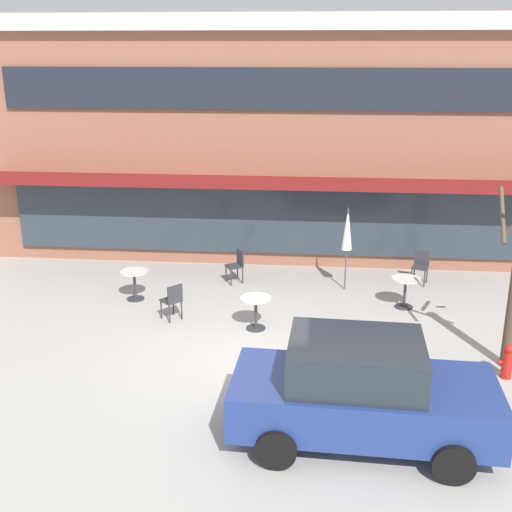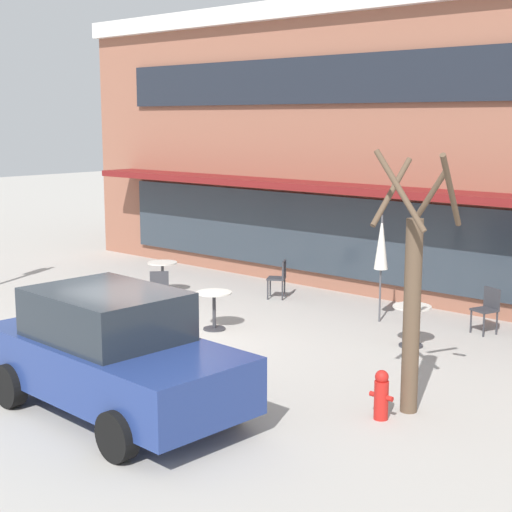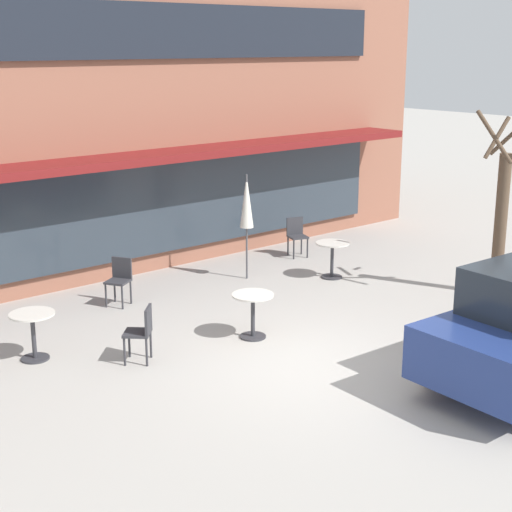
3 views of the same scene
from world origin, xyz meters
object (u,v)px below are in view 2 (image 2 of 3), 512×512
Objects in this scene: parked_sedan at (112,353)px; fire_hydrant at (381,395)px; cafe_table_near_wall at (412,319)px; street_tree at (413,297)px; cafe_chair_0 at (160,287)px; cafe_table_streetside at (163,272)px; cafe_chair_1 at (280,276)px; cafe_chair_2 at (488,307)px; cafe_table_by_tree at (214,304)px; patio_umbrella_green_folded at (381,243)px.

fire_hydrant is at bearing 38.10° from parked_sedan.
fire_hydrant is (2.95, 2.32, -0.53)m from parked_sedan.
street_tree reaches higher than cafe_table_near_wall.
street_tree is at bearing -12.55° from cafe_chair_0.
cafe_table_streetside is 0.20× the size of street_tree.
cafe_chair_1 is 4.93m from cafe_chair_2.
cafe_table_by_tree is at bearing -24.86° from cafe_table_streetside.
street_tree is at bearing -59.76° from cafe_table_near_wall.
cafe_chair_0 is 1.26× the size of fire_hydrant.
cafe_chair_2 is 5.20m from fire_hydrant.
patio_umbrella_green_folded is 6.83m from parked_sedan.
street_tree is (1.03, -4.61, 1.14)m from cafe_chair_2.
cafe_table_near_wall is 0.20× the size of street_tree.
fire_hydrant is at bearing -21.69° from cafe_table_streetside.
cafe_table_by_tree is 0.20× the size of street_tree.
cafe_chair_0 and cafe_chair_1 have the same top height.
cafe_chair_2 is (6.09, 3.02, 0.00)m from cafe_chair_0.
fire_hydrant is at bearing -16.71° from cafe_chair_0.
cafe_table_near_wall is at bearing 24.26° from cafe_table_by_tree.
cafe_chair_2 is at bearing 70.27° from cafe_table_near_wall.
street_tree reaches higher than cafe_chair_0.
cafe_table_by_tree is at bearing -155.74° from cafe_table_near_wall.
cafe_table_by_tree is 0.85× the size of cafe_chair_1.
cafe_table_by_tree reaches higher than fire_hydrant.
cafe_table_by_tree is 1.99m from cafe_chair_0.
patio_umbrella_green_folded is 3.10m from cafe_chair_1.
cafe_table_by_tree is at bearing -128.06° from patio_umbrella_green_folded.
cafe_chair_0 is (-5.46, -1.27, 0.01)m from cafe_table_near_wall.
cafe_table_near_wall is 3.70m from fire_hydrant.
cafe_table_streetside is (-6.69, -0.10, 0.00)m from cafe_table_near_wall.
street_tree reaches higher than cafe_chair_2.
parked_sedan is at bearing -67.91° from cafe_chair_1.
cafe_table_streetside is 0.18× the size of parked_sedan.
street_tree is 1.41m from fire_hydrant.
cafe_chair_0 is 7.39m from street_tree.
parked_sedan is 6.06× the size of fire_hydrant.
street_tree is at bearing 74.82° from fire_hydrant.
parked_sedan reaches higher than cafe_chair_2.
cafe_chair_0 is at bearing 167.45° from street_tree.
cafe_table_near_wall is 0.85× the size of cafe_chair_1.
fire_hydrant is at bearing -56.83° from patio_umbrella_green_folded.
cafe_table_by_tree is at bearing 160.41° from fire_hydrant.
fire_hydrant is at bearing -80.08° from cafe_chair_2.
cafe_chair_1 reaches higher than fire_hydrant.
patio_umbrella_green_folded is 4.83m from cafe_chair_0.
cafe_table_near_wall is 0.85× the size of cafe_chair_0.
cafe_chair_2 is (2.03, 0.65, -1.10)m from patio_umbrella_green_folded.
cafe_chair_1 is at bearing 105.04° from cafe_table_by_tree.
cafe_chair_0 is at bearing -153.60° from cafe_chair_2.
cafe_chair_0 is at bearing -114.11° from cafe_chair_1.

